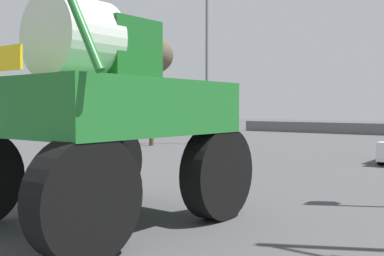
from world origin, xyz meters
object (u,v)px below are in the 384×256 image
at_px(streetlight_far_left, 208,55).
at_px(bare_tree_left, 151,56).
at_px(oversize_sprayer, 98,113).
at_px(traffic_signal_near_left, 101,90).

relative_size(streetlight_far_left, bare_tree_left, 1.54).
bearing_deg(streetlight_far_left, oversize_sprayer, -60.30).
height_order(traffic_signal_near_left, streetlight_far_left, streetlight_far_left).
bearing_deg(streetlight_far_left, bare_tree_left, -125.33).
relative_size(oversize_sprayer, streetlight_far_left, 0.52).
bearing_deg(bare_tree_left, oversize_sprayer, -50.32).
relative_size(oversize_sprayer, bare_tree_left, 0.81).
bearing_deg(traffic_signal_near_left, bare_tree_left, 123.15).
bearing_deg(oversize_sprayer, traffic_signal_near_left, 48.35).
distance_m(traffic_signal_near_left, bare_tree_left, 10.38).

